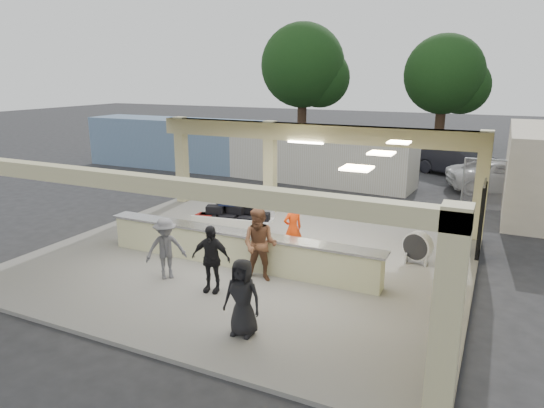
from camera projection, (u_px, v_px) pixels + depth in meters
The scene contains 16 objects.
ground at pixel (246, 262), 13.80m from camera, with size 120.00×120.00×0.00m, color #242426.
pavilion at pixel (262, 212), 13.95m from camera, with size 12.01×10.00×3.55m.
baggage_counter at pixel (237, 249), 13.22m from camera, with size 8.20×0.58×0.98m.
luggage_cart at pixel (233, 217), 15.34m from camera, with size 2.48×1.75×1.34m.
drum_fan at pixel (418, 246), 13.39m from camera, with size 0.86×0.53×0.91m.
baggage_handler at pixel (293, 228), 13.95m from camera, with size 0.58×0.32×1.59m, color #EF3C0C.
passenger_a at pixel (260, 245), 12.16m from camera, with size 0.92×0.40×1.90m, color brown.
passenger_b at pixel (211, 259), 11.55m from camera, with size 0.97×0.35×1.66m, color black.
passenger_c at pixel (166, 249), 12.31m from camera, with size 1.03×0.36×1.60m, color #4F4F54.
passenger_d at pixel (242, 297), 9.62m from camera, with size 0.78×0.32×1.60m, color black.
car_white_a at pixel (505, 177), 21.98m from camera, with size 2.32×4.90×1.40m, color silver.
car_dark at pixel (459, 161), 25.39m from camera, with size 1.69×4.79×1.60m, color black.
container_white at pixel (299, 156), 24.32m from camera, with size 11.45×2.29×2.48m, color silver.
container_blue at pixel (177, 143), 27.75m from camera, with size 10.61×2.55×2.76m, color #667DA3.
tree_left at pixel (307, 69), 36.62m from camera, with size 6.60×6.30×9.00m.
tree_mid at pixel (449, 78), 34.38m from camera, with size 6.00×5.60×8.00m.
Camera 1 is at (6.22, -11.33, 5.18)m, focal length 32.00 mm.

